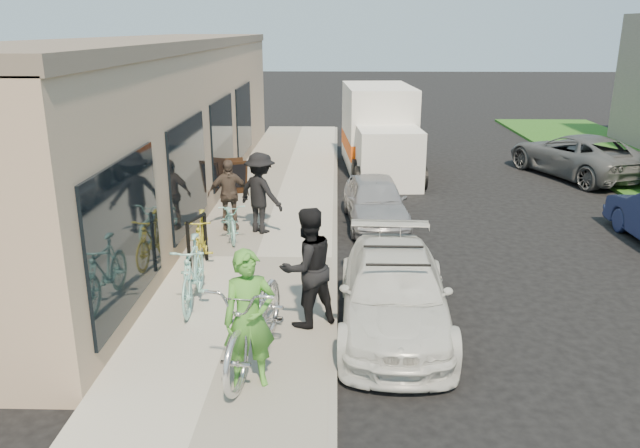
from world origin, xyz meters
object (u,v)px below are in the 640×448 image
object	(u,v)px
sedan_white	(394,292)
man_standing	(307,267)
far_car_gray	(577,155)
tandem_bike	(256,317)
moving_truck	(380,134)
sedan_silver	(375,201)
bystander_b	(228,194)
bystander_a	(260,193)
sandwich_board	(236,176)
woman_rider	(249,319)
cruiser_bike_a	(193,272)
bike_rack	(197,236)
cruiser_bike_c	(201,239)
cruiser_bike_b	(230,219)

from	to	relation	value
sedan_white	man_standing	bearing A→B (deg)	-168.94
far_car_gray	tandem_bike	world-z (taller)	tandem_bike
moving_truck	sedan_silver	bearing A→B (deg)	-98.29
far_car_gray	bystander_b	world-z (taller)	bystander_b
tandem_bike	bystander_a	xyz separation A→B (m)	(-0.59, 5.61, 0.24)
sandwich_board	man_standing	world-z (taller)	man_standing
far_car_gray	tandem_bike	distance (m)	14.70
woman_rider	cruiser_bike_a	size ratio (longest dim) A/B	0.98
sedan_white	woman_rider	world-z (taller)	woman_rider
moving_truck	far_car_gray	size ratio (longest dim) A/B	1.17
sedan_white	moving_truck	distance (m)	11.22
bystander_a	far_car_gray	bearing A→B (deg)	-109.14
cruiser_bike_a	bystander_b	distance (m)	4.04
sandwich_board	sedan_silver	world-z (taller)	sedan_silver
bike_rack	moving_truck	bearing A→B (deg)	66.13
sandwich_board	sedan_white	size ratio (longest dim) A/B	0.22
moving_truck	cruiser_bike_a	xyz separation A→B (m)	(-3.69, -10.73, -0.50)
sedan_white	cruiser_bike_a	bearing A→B (deg)	174.15
bike_rack	far_car_gray	distance (m)	13.17
bystander_a	woman_rider	bearing A→B (deg)	131.81
moving_truck	cruiser_bike_c	xyz separation A→B (m)	(-3.94, -8.89, -0.55)
man_standing	cruiser_bike_a	distance (m)	2.03
bystander_b	man_standing	bearing A→B (deg)	-83.13
cruiser_bike_c	bystander_b	size ratio (longest dim) A/B	1.04
man_standing	cruiser_bike_c	distance (m)	3.32
woman_rider	sandwich_board	bearing A→B (deg)	83.63
woman_rider	bystander_a	distance (m)	6.19
cruiser_bike_c	bystander_b	bearing A→B (deg)	80.35
cruiser_bike_b	bystander_b	distance (m)	0.79
moving_truck	bystander_b	world-z (taller)	moving_truck
tandem_bike	cruiser_bike_b	xyz separation A→B (m)	(-1.20, 5.17, -0.24)
sedan_silver	moving_truck	bearing A→B (deg)	81.88
man_standing	bystander_b	distance (m)	5.10
moving_truck	far_car_gray	xyz separation A→B (m)	(6.15, -0.62, -0.53)
sandwich_board	cruiser_bike_a	xyz separation A→B (m)	(0.42, -7.14, 0.08)
man_standing	bystander_b	size ratio (longest dim) A/B	1.17
far_car_gray	cruiser_bike_b	world-z (taller)	far_car_gray
sedan_white	tandem_bike	xyz separation A→B (m)	(-1.96, -1.35, 0.21)
sedan_white	cruiser_bike_c	world-z (taller)	sedan_white
bystander_a	sedan_white	bearing A→B (deg)	157.29
man_standing	cruiser_bike_b	world-z (taller)	man_standing
bike_rack	sedan_white	distance (m)	4.13
woman_rider	bystander_b	world-z (taller)	woman_rider
woman_rider	bike_rack	bearing A→B (deg)	94.48
cruiser_bike_a	cruiser_bike_c	bearing A→B (deg)	95.49
bike_rack	sedan_silver	xyz separation A→B (m)	(3.53, 3.21, -0.16)
tandem_bike	bystander_b	bearing A→B (deg)	111.71
tandem_bike	man_standing	bearing A→B (deg)	69.77
bystander_b	sedan_silver	bearing A→B (deg)	-1.14
sandwich_board	bystander_b	bearing A→B (deg)	-106.77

